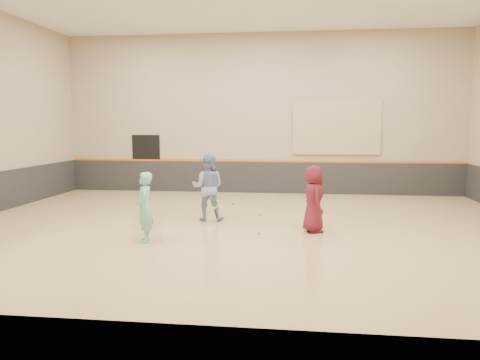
# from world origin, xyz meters

# --- Properties ---
(room) EXTENTS (15.04, 12.04, 6.22)m
(room) POSITION_xyz_m (0.00, 0.00, 0.81)
(room) COLOR tan
(room) RESTS_ON ground
(wainscot_back) EXTENTS (14.90, 0.04, 1.20)m
(wainscot_back) POSITION_xyz_m (0.00, 5.97, 0.60)
(wainscot_back) COLOR #232326
(wainscot_back) RESTS_ON floor
(accent_stripe) EXTENTS (14.90, 0.03, 0.06)m
(accent_stripe) POSITION_xyz_m (0.00, 5.96, 1.22)
(accent_stripe) COLOR #D85914
(accent_stripe) RESTS_ON wall_back
(acoustic_panel) EXTENTS (3.20, 0.08, 2.00)m
(acoustic_panel) POSITION_xyz_m (2.80, 5.95, 2.50)
(acoustic_panel) COLOR tan
(acoustic_panel) RESTS_ON wall_back
(doorway) EXTENTS (1.10, 0.05, 2.20)m
(doorway) POSITION_xyz_m (-4.50, 5.98, 1.10)
(doorway) COLOR black
(doorway) RESTS_ON floor
(girl) EXTENTS (0.51, 0.65, 1.56)m
(girl) POSITION_xyz_m (-1.96, -1.87, 0.78)
(girl) COLOR #79D2C3
(girl) RESTS_ON floor
(instructor) EXTENTS (0.90, 0.71, 1.82)m
(instructor) POSITION_xyz_m (-1.02, 0.66, 0.91)
(instructor) COLOR #7E97C2
(instructor) RESTS_ON floor
(young_man) EXTENTS (0.69, 0.89, 1.62)m
(young_man) POSITION_xyz_m (1.78, -0.41, 0.81)
(young_man) COLOR maroon
(young_man) RESTS_ON floor
(held_racket) EXTENTS (0.50, 0.50, 0.58)m
(held_racket) POSITION_xyz_m (-0.84, 0.37, 0.52)
(held_racket) COLOR #CAD22E
(held_racket) RESTS_ON instructor
(spare_racket) EXTENTS (0.70, 0.70, 0.13)m
(spare_racket) POSITION_xyz_m (-0.76, 3.37, 0.06)
(spare_racket) COLOR yellow
(spare_racket) RESTS_ON floor
(ball_under_racket) EXTENTS (0.07, 0.07, 0.07)m
(ball_under_racket) POSITION_xyz_m (0.50, -0.82, 0.03)
(ball_under_racket) COLOR #B9CA2F
(ball_under_racket) RESTS_ON floor
(ball_in_hand) EXTENTS (0.07, 0.07, 0.07)m
(ball_in_hand) POSITION_xyz_m (1.90, -0.50, 1.10)
(ball_in_hand) COLOR #C3D331
(ball_in_hand) RESTS_ON young_man
(ball_beside_spare) EXTENTS (0.07, 0.07, 0.07)m
(ball_beside_spare) POSITION_xyz_m (0.32, 1.49, 0.03)
(ball_beside_spare) COLOR yellow
(ball_beside_spare) RESTS_ON floor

